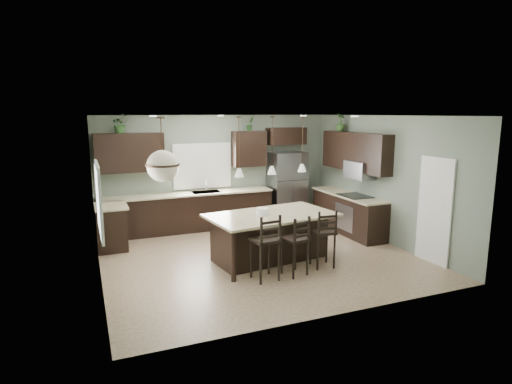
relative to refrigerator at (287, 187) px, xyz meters
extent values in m
plane|color=#9E8466|center=(-1.79, -2.40, -0.93)|extent=(6.00, 6.00, 0.00)
cube|color=white|center=(1.19, -3.95, 0.09)|extent=(0.04, 0.82, 2.04)
cube|color=white|center=(-2.19, 0.34, 0.62)|extent=(1.35, 0.02, 1.00)
cube|color=white|center=(-4.77, -3.20, 0.62)|extent=(0.02, 1.10, 1.00)
cube|color=black|center=(-4.49, -0.70, -0.48)|extent=(0.60, 0.90, 0.90)
cube|color=#B9AF8C|center=(-4.47, -0.70, -0.01)|extent=(0.66, 0.96, 0.04)
cube|color=black|center=(-2.64, 0.05, -0.48)|extent=(4.20, 0.60, 0.90)
cube|color=#B9AF8C|center=(-2.64, 0.03, -0.01)|extent=(4.20, 0.66, 0.04)
cube|color=gray|center=(-2.19, 0.03, 0.01)|extent=(0.70, 0.45, 0.01)
cylinder|color=silver|center=(-2.19, 0.00, 0.16)|extent=(0.02, 0.02, 0.28)
cube|color=black|center=(-3.94, 0.18, 1.02)|extent=(1.55, 0.34, 0.90)
cube|color=black|center=(-0.99, 0.18, 1.02)|extent=(0.85, 0.34, 0.90)
cube|color=black|center=(0.06, 0.18, 1.32)|extent=(1.05, 0.34, 0.45)
cube|color=black|center=(0.91, -1.52, -0.48)|extent=(0.60, 2.35, 0.90)
cube|color=#B9AF8C|center=(0.89, -1.52, -0.01)|extent=(0.66, 2.35, 0.04)
cube|color=black|center=(0.89, -1.80, 0.02)|extent=(0.58, 0.75, 0.02)
cube|color=gray|center=(0.61, -1.80, -0.48)|extent=(0.01, 0.72, 0.60)
cube|color=black|center=(1.04, -1.52, 1.02)|extent=(0.34, 2.35, 0.90)
cube|color=gray|center=(0.99, -1.80, 0.62)|extent=(0.40, 0.75, 0.40)
cube|color=gray|center=(0.00, 0.00, 0.00)|extent=(0.90, 0.74, 1.85)
cube|color=black|center=(-1.63, -2.66, -0.46)|extent=(2.59, 1.69, 0.92)
cylinder|color=silver|center=(-1.83, -2.69, 0.07)|extent=(0.24, 0.24, 0.14)
cube|color=black|center=(-2.15, -3.54, -0.34)|extent=(0.48, 0.48, 1.18)
cube|color=black|center=(-1.58, -3.54, -0.38)|extent=(0.49, 0.49, 1.09)
cube|color=black|center=(-0.90, -3.36, -0.37)|extent=(0.46, 0.46, 1.11)
imported|color=#264C21|center=(-4.11, 0.15, 1.69)|extent=(0.49, 0.46, 0.43)
imported|color=#2A5123|center=(-0.97, 0.15, 1.65)|extent=(0.22, 0.19, 0.36)
imported|color=#355B27|center=(1.01, -0.90, 1.70)|extent=(0.33, 0.33, 0.44)
plane|color=slate|center=(-1.79, 0.35, 0.48)|extent=(6.00, 0.00, 6.00)
plane|color=slate|center=(-1.79, -5.15, 0.48)|extent=(6.00, 0.00, 6.00)
plane|color=slate|center=(-4.79, -2.40, 0.48)|extent=(0.00, 5.50, 5.50)
plane|color=slate|center=(1.21, -2.40, 0.48)|extent=(0.00, 5.50, 5.50)
plane|color=white|center=(-1.79, -2.40, 1.87)|extent=(6.00, 6.00, 0.00)
camera|label=1|loc=(-4.95, -10.00, 1.93)|focal=30.00mm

